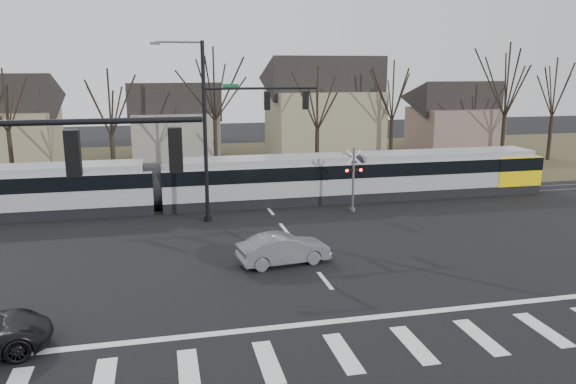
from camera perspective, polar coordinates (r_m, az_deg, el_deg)
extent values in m
plane|color=black|center=(22.20, 5.29, -10.81)|extent=(140.00, 140.00, 0.00)
cube|color=#38331E|center=(52.47, -5.63, 2.91)|extent=(140.00, 28.00, 0.01)
cube|color=silver|center=(17.77, -18.20, -17.76)|extent=(0.60, 2.60, 0.01)
cube|color=silver|center=(17.67, -10.06, -17.46)|extent=(0.60, 2.60, 0.01)
cube|color=silver|center=(17.90, -2.03, -16.84)|extent=(0.60, 2.60, 0.01)
cube|color=silver|center=(18.44, 5.61, -15.95)|extent=(0.60, 2.60, 0.01)
cube|color=silver|center=(19.26, 12.64, -14.89)|extent=(0.60, 2.60, 0.01)
cube|color=silver|center=(20.34, 18.94, -13.74)|extent=(0.60, 2.60, 0.01)
cube|color=silver|center=(21.63, 24.49, -12.59)|extent=(0.60, 2.60, 0.01)
cube|color=silver|center=(20.65, 6.88, -12.70)|extent=(28.00, 0.35, 0.01)
cube|color=silver|center=(23.96, 3.79, -8.96)|extent=(0.18, 2.00, 0.01)
cube|color=silver|center=(27.58, 1.40, -5.99)|extent=(0.18, 2.00, 0.01)
cube|color=silver|center=(31.29, -0.41, -3.71)|extent=(0.18, 2.00, 0.01)
cube|color=silver|center=(35.06, -1.83, -1.92)|extent=(0.18, 2.00, 0.01)
cube|color=silver|center=(38.88, -2.96, -0.47)|extent=(0.18, 2.00, 0.01)
cube|color=silver|center=(42.74, -3.90, 0.71)|extent=(0.18, 2.00, 0.01)
cube|color=silver|center=(46.62, -4.67, 1.70)|extent=(0.18, 2.00, 0.01)
cube|color=silver|center=(50.51, -5.33, 2.54)|extent=(0.18, 2.00, 0.01)
cube|color=#59595E|center=(36.10, -2.16, -1.45)|extent=(90.00, 0.12, 0.06)
cube|color=#59595E|center=(37.44, -2.56, -0.94)|extent=(90.00, 0.12, 0.06)
cube|color=gray|center=(36.80, -24.17, 0.10)|extent=(13.60, 2.93, 3.05)
cube|color=black|center=(36.69, -24.26, 1.04)|extent=(13.62, 2.97, 0.89)
cube|color=gray|center=(36.59, -2.84, 1.14)|extent=(12.55, 2.93, 3.05)
cube|color=black|center=(36.47, -2.85, 2.09)|extent=(12.57, 2.97, 0.89)
cube|color=gray|center=(40.90, 15.51, 1.91)|extent=(13.60, 2.93, 3.05)
cube|color=black|center=(40.80, 15.56, 2.76)|extent=(13.62, 2.97, 0.89)
cube|color=yellow|center=(43.54, 21.47, 2.24)|extent=(3.35, 2.99, 2.04)
imported|color=slate|center=(25.66, -0.45, -5.81)|extent=(2.64, 4.62, 1.39)
cylinder|color=black|center=(13.56, -22.61, 6.56)|extent=(6.50, 0.14, 0.14)
cube|color=black|center=(13.59, -21.01, 3.72)|extent=(0.32, 0.32, 1.05)
sphere|color=#FF0C07|center=(13.55, -21.12, 5.09)|extent=(0.22, 0.22, 0.22)
cube|color=black|center=(13.46, -11.37, 4.23)|extent=(0.32, 0.32, 1.05)
sphere|color=#FF0C07|center=(13.41, -11.43, 5.62)|extent=(0.22, 0.22, 0.22)
cylinder|color=black|center=(32.13, -8.42, 5.86)|extent=(0.22, 0.22, 10.20)
cylinder|color=black|center=(33.07, -8.15, -2.68)|extent=(0.44, 0.44, 0.30)
cylinder|color=black|center=(32.35, -2.73, 10.47)|extent=(6.50, 0.14, 0.14)
cube|color=#0C5926|center=(32.08, -5.86, 10.67)|extent=(0.90, 0.03, 0.22)
cube|color=black|center=(32.44, -2.14, 9.25)|extent=(0.32, 0.32, 1.05)
sphere|color=#FF0C07|center=(32.43, -2.15, 9.83)|extent=(0.22, 0.22, 0.22)
cube|color=black|center=(32.94, 1.80, 9.30)|extent=(0.32, 0.32, 1.05)
sphere|color=#FF0C07|center=(32.93, 1.80, 9.87)|extent=(0.22, 0.22, 0.22)
cube|color=#59595B|center=(31.84, -13.35, 14.48)|extent=(0.55, 0.22, 0.14)
cylinder|color=#59595B|center=(34.78, 6.65, 1.25)|extent=(0.14, 0.14, 4.00)
cylinder|color=#59595B|center=(35.20, 6.57, -1.78)|extent=(0.36, 0.36, 0.20)
cube|color=silver|center=(34.53, 6.71, 3.53)|extent=(0.95, 0.04, 0.95)
cube|color=silver|center=(34.53, 6.71, 3.53)|extent=(0.95, 0.04, 0.95)
cube|color=black|center=(34.67, 6.67, 2.23)|extent=(1.00, 0.10, 0.12)
sphere|color=#FF0C07|center=(34.45, 6.01, 2.18)|extent=(0.18, 0.18, 0.18)
sphere|color=#FF0C07|center=(34.75, 7.42, 2.23)|extent=(0.18, 0.18, 0.18)
cube|color=gray|center=(55.36, -27.03, 4.71)|extent=(9.00, 8.00, 5.00)
cube|color=gray|center=(55.72, -11.34, 5.62)|extent=(8.00, 7.00, 4.50)
cube|color=gray|center=(54.84, 3.59, 6.79)|extent=(10.00, 8.00, 6.50)
cube|color=#6C5450|center=(62.63, 16.40, 6.11)|extent=(8.00, 7.00, 4.50)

